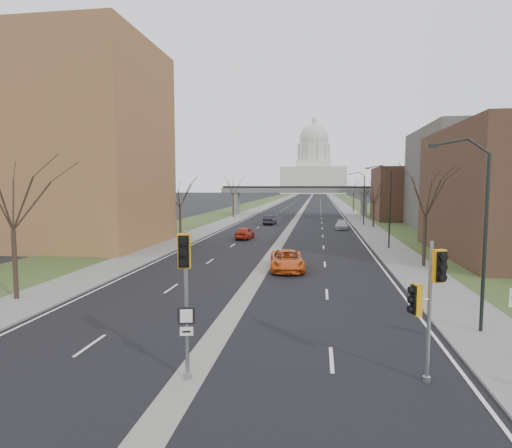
% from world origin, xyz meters
% --- Properties ---
extents(ground, '(700.00, 700.00, 0.00)m').
position_xyz_m(ground, '(0.00, 0.00, 0.00)').
color(ground, black).
rests_on(ground, ground).
extents(road_surface, '(20.00, 600.00, 0.01)m').
position_xyz_m(road_surface, '(0.00, 150.00, 0.01)').
color(road_surface, black).
rests_on(road_surface, ground).
extents(median_strip, '(1.20, 600.00, 0.02)m').
position_xyz_m(median_strip, '(0.00, 150.00, 0.00)').
color(median_strip, gray).
rests_on(median_strip, ground).
extents(sidewalk_right, '(4.00, 600.00, 0.12)m').
position_xyz_m(sidewalk_right, '(12.00, 150.00, 0.06)').
color(sidewalk_right, gray).
rests_on(sidewalk_right, ground).
extents(sidewalk_left, '(4.00, 600.00, 0.12)m').
position_xyz_m(sidewalk_left, '(-12.00, 150.00, 0.06)').
color(sidewalk_left, gray).
rests_on(sidewalk_left, ground).
extents(grass_verge_right, '(8.00, 600.00, 0.10)m').
position_xyz_m(grass_verge_right, '(18.00, 150.00, 0.05)').
color(grass_verge_right, '#314620').
rests_on(grass_verge_right, ground).
extents(grass_verge_left, '(8.00, 600.00, 0.10)m').
position_xyz_m(grass_verge_left, '(-18.00, 150.00, 0.05)').
color(grass_verge_left, '#314620').
rests_on(grass_verge_left, ground).
extents(apartment_building, '(25.00, 16.00, 22.00)m').
position_xyz_m(apartment_building, '(-26.00, 30.00, 11.00)').
color(apartment_building, '#99623D').
rests_on(apartment_building, ground).
extents(commercial_block_mid, '(18.00, 22.00, 15.00)m').
position_xyz_m(commercial_block_mid, '(28.00, 52.00, 7.50)').
color(commercial_block_mid, '#5B5953').
rests_on(commercial_block_mid, ground).
extents(commercial_block_far, '(14.00, 14.00, 10.00)m').
position_xyz_m(commercial_block_far, '(22.00, 70.00, 5.00)').
color(commercial_block_far, '#4F3325').
rests_on(commercial_block_far, ground).
extents(pedestrian_bridge, '(34.00, 3.00, 6.45)m').
position_xyz_m(pedestrian_bridge, '(0.00, 80.00, 4.84)').
color(pedestrian_bridge, slate).
rests_on(pedestrian_bridge, ground).
extents(capitol, '(48.00, 42.00, 55.75)m').
position_xyz_m(capitol, '(0.00, 320.00, 18.60)').
color(capitol, beige).
rests_on(capitol, ground).
extents(streetlight_near, '(2.61, 0.20, 8.70)m').
position_xyz_m(streetlight_near, '(10.99, 6.00, 6.95)').
color(streetlight_near, black).
rests_on(streetlight_near, sidewalk_right).
extents(streetlight_mid, '(2.61, 0.20, 8.70)m').
position_xyz_m(streetlight_mid, '(10.99, 32.00, 6.95)').
color(streetlight_mid, black).
rests_on(streetlight_mid, sidewalk_right).
extents(streetlight_far, '(2.61, 0.20, 8.70)m').
position_xyz_m(streetlight_far, '(10.99, 58.00, 6.95)').
color(streetlight_far, black).
rests_on(streetlight_far, sidewalk_right).
extents(tree_left_a, '(7.20, 7.20, 9.40)m').
position_xyz_m(tree_left_a, '(-13.00, 8.00, 6.64)').
color(tree_left_a, '#382B21').
rests_on(tree_left_a, sidewalk_left).
extents(tree_left_b, '(6.75, 6.75, 8.81)m').
position_xyz_m(tree_left_b, '(-13.00, 38.00, 6.23)').
color(tree_left_b, '#382B21').
rests_on(tree_left_b, sidewalk_left).
extents(tree_left_c, '(7.65, 7.65, 9.99)m').
position_xyz_m(tree_left_c, '(-13.00, 72.00, 7.04)').
color(tree_left_c, '#382B21').
rests_on(tree_left_c, sidewalk_left).
extents(tree_right_a, '(7.20, 7.20, 9.40)m').
position_xyz_m(tree_right_a, '(13.00, 22.00, 6.64)').
color(tree_right_a, '#382B21').
rests_on(tree_right_a, sidewalk_right).
extents(tree_right_b, '(6.30, 6.30, 8.22)m').
position_xyz_m(tree_right_b, '(13.00, 55.00, 5.82)').
color(tree_right_b, '#382B21').
rests_on(tree_right_b, sidewalk_right).
extents(tree_right_c, '(7.65, 7.65, 9.99)m').
position_xyz_m(tree_right_c, '(13.00, 95.00, 7.04)').
color(tree_right_c, '#382B21').
rests_on(tree_right_c, sidewalk_right).
extents(signal_pole_median, '(0.65, 0.87, 5.19)m').
position_xyz_m(signal_pole_median, '(0.05, -0.64, 3.61)').
color(signal_pole_median, gray).
rests_on(signal_pole_median, ground).
extents(signal_pole_right, '(1.07, 0.82, 4.87)m').
position_xyz_m(signal_pole_right, '(8.06, 0.40, 3.19)').
color(signal_pole_right, gray).
rests_on(signal_pole_right, ground).
extents(car_left_near, '(2.01, 4.58, 1.54)m').
position_xyz_m(car_left_near, '(-4.67, 38.02, 0.77)').
color(car_left_near, '#A02512').
rests_on(car_left_near, ground).
extents(car_left_far, '(1.94, 4.85, 1.57)m').
position_xyz_m(car_left_far, '(-3.74, 57.79, 0.79)').
color(car_left_far, black).
rests_on(car_left_far, ground).
extents(car_right_near, '(3.22, 5.89, 1.57)m').
position_xyz_m(car_right_near, '(2.00, 19.23, 0.78)').
color(car_right_near, '#D25416').
rests_on(car_right_near, ground).
extents(car_right_mid, '(2.15, 4.65, 1.32)m').
position_xyz_m(car_right_mid, '(7.91, 51.77, 0.66)').
color(car_right_mid, '#A8A9AF').
rests_on(car_right_mid, ground).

